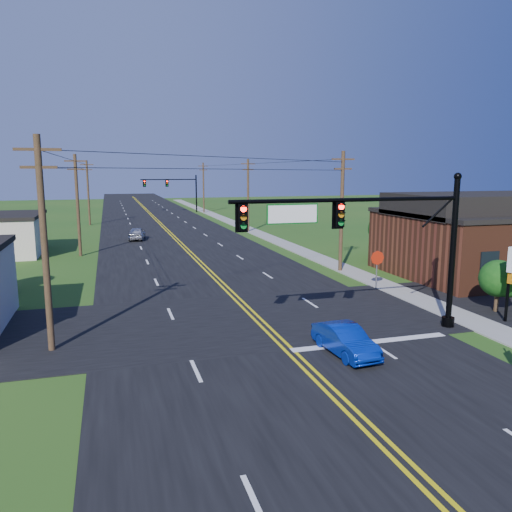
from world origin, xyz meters
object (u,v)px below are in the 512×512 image
object	(u,v)px
blue_car	(345,341)
signal_mast_main	(370,234)
stop_sign	(377,262)
signal_mast_far	(172,188)

from	to	relation	value
blue_car	signal_mast_main	bearing A→B (deg)	39.02
blue_car	stop_sign	distance (m)	12.23
blue_car	stop_sign	xyz separation A→B (m)	(7.13, 9.86, 1.22)
signal_mast_main	stop_sign	xyz separation A→B (m)	(5.03, 7.87, -2.91)
blue_car	stop_sign	size ratio (longest dim) A/B	1.45
signal_mast_far	blue_car	size ratio (longest dim) A/B	2.96
signal_mast_far	blue_car	distance (m)	74.13
signal_mast_main	signal_mast_far	distance (m)	72.00
signal_mast_far	blue_car	world-z (taller)	signal_mast_far
blue_car	signal_mast_far	bearing A→B (deg)	83.74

